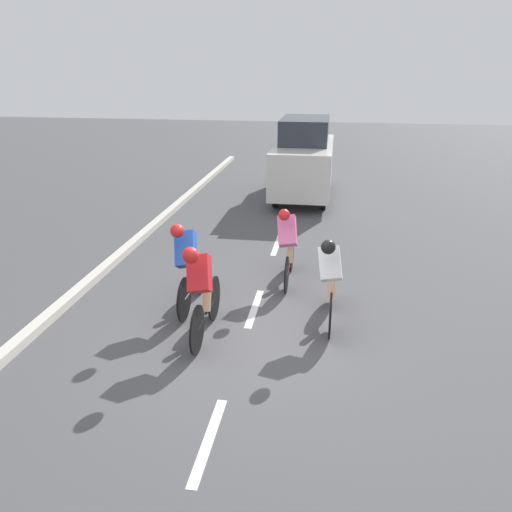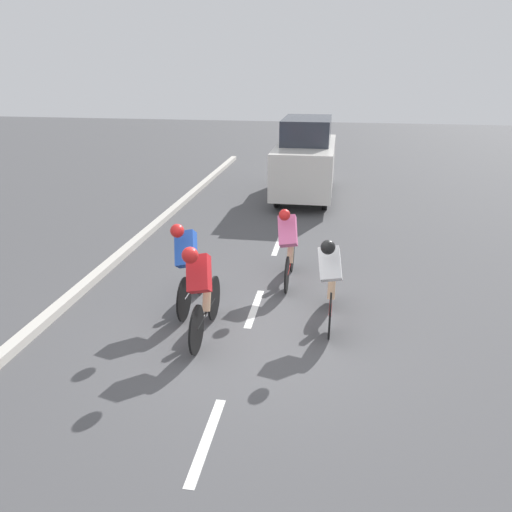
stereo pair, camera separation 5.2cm
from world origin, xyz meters
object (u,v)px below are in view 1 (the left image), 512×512
Objects in this scene: cyclist_white at (330,278)px; support_car at (304,159)px; cyclist_blue at (188,263)px; cyclist_pink at (288,243)px; cyclist_red at (201,289)px.

support_car reaches higher than cyclist_white.
cyclist_white is 2.32m from cyclist_blue.
cyclist_white is 8.14m from support_car.
cyclist_white is 1.67m from cyclist_pink.
support_car is at bearing -88.56° from cyclist_pink.
cyclist_pink is 6.62m from support_car.
cyclist_blue is (2.32, -0.17, 0.04)m from cyclist_white.
cyclist_blue reaches higher than cyclist_red.
cyclist_white is at bearing 175.80° from cyclist_blue.
support_car reaches higher than cyclist_pink.
cyclist_pink is 0.96× the size of cyclist_red.
cyclist_pink reaches higher than cyclist_white.
cyclist_red reaches higher than cyclist_white.
cyclist_blue is at bearing -4.20° from cyclist_white.
cyclist_red is (1.85, 0.74, 0.03)m from cyclist_white.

